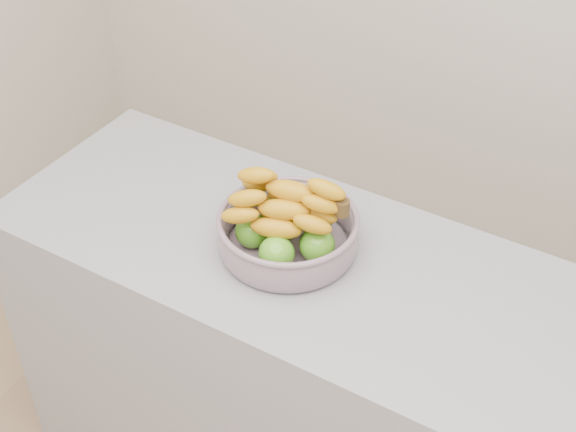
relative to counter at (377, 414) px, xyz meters
name	(u,v)px	position (x,y,z in m)	size (l,w,h in m)	color
room_shell	(151,133)	(0.00, -0.71, 1.26)	(4.05, 4.05, 2.73)	beige
counter	(377,414)	(0.00, 0.00, 0.00)	(2.00, 0.60, 0.90)	gray
fruit_bowl	(288,228)	(-0.27, 0.00, 0.51)	(0.33, 0.33, 0.20)	#919EAE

